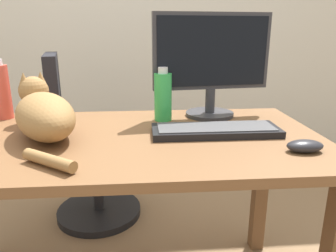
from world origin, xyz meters
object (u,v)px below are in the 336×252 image
object	(u,v)px
monitor	(212,61)
keyboard	(215,130)
cat	(44,113)
spray_bottle	(163,96)
water_bottle	(1,91)
computer_mouse	(305,146)
office_chair	(86,151)

from	to	relation	value
monitor	keyboard	size ratio (longest dim) A/B	1.09
monitor	keyboard	xyz separation A→B (m)	(-0.03, -0.24, -0.21)
cat	spray_bottle	xyz separation A→B (m)	(0.41, 0.17, 0.02)
keyboard	water_bottle	distance (m)	0.86
computer_mouse	monitor	bearing A→B (deg)	114.29
keyboard	cat	bearing A→B (deg)	177.78
office_chair	spray_bottle	world-z (taller)	office_chair
cat	water_bottle	size ratio (longest dim) A/B	2.37
cat	water_bottle	bearing A→B (deg)	133.17
monitor	computer_mouse	xyz separation A→B (m)	(0.20, -0.44, -0.21)
office_chair	water_bottle	bearing A→B (deg)	-123.06
office_chair	computer_mouse	bearing A→B (deg)	-46.46
spray_bottle	keyboard	bearing A→B (deg)	-48.04
computer_mouse	office_chair	bearing A→B (deg)	133.54
monitor	water_bottle	distance (m)	0.85
keyboard	spray_bottle	world-z (taller)	spray_bottle
water_bottle	office_chair	bearing A→B (deg)	56.94
keyboard	water_bottle	world-z (taller)	water_bottle
computer_mouse	keyboard	bearing A→B (deg)	139.41
keyboard	water_bottle	size ratio (longest dim) A/B	1.84
keyboard	spray_bottle	size ratio (longest dim) A/B	2.09
monitor	office_chair	bearing A→B (deg)	146.09
spray_bottle	computer_mouse	bearing A→B (deg)	-44.02
cat	water_bottle	distance (m)	0.34
monitor	cat	size ratio (longest dim) A/B	0.85
cat	office_chair	bearing A→B (deg)	88.86
office_chair	cat	xyz separation A→B (m)	(-0.01, -0.62, 0.38)
office_chair	water_bottle	xyz separation A→B (m)	(-0.24, -0.38, 0.41)
spray_bottle	water_bottle	bearing A→B (deg)	172.88
cat	computer_mouse	world-z (taller)	cat
office_chair	water_bottle	size ratio (longest dim) A/B	3.92
office_chair	spray_bottle	xyz separation A→B (m)	(0.40, -0.46, 0.39)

